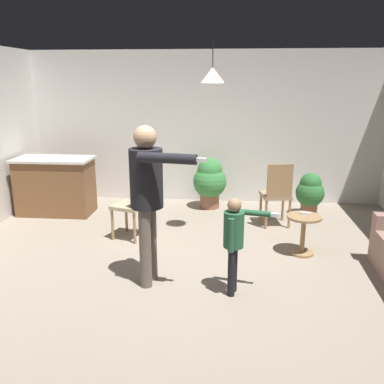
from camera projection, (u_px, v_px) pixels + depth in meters
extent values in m
plane|color=gray|center=(189.00, 277.00, 4.75)|extent=(7.68, 7.68, 0.00)
cube|color=silver|center=(206.00, 128.00, 7.47)|extent=(6.40, 0.10, 2.70)
cylinder|color=#99754C|center=(378.00, 260.00, 5.12)|extent=(0.05, 0.05, 0.06)
cube|color=brown|center=(56.00, 187.00, 6.91)|extent=(1.20, 0.60, 0.91)
cube|color=beige|center=(53.00, 159.00, 6.79)|extent=(1.26, 0.66, 0.04)
cylinder|color=#99754C|center=(304.00, 217.00, 5.26)|extent=(0.44, 0.44, 0.03)
cylinder|color=#99754C|center=(303.00, 236.00, 5.33)|extent=(0.06, 0.06, 0.49)
cylinder|color=#99754C|center=(302.00, 252.00, 5.39)|extent=(0.31, 0.31, 0.03)
cylinder|color=#60564C|center=(151.00, 242.00, 4.61)|extent=(0.13, 0.13, 0.88)
cylinder|color=#60564C|center=(145.00, 249.00, 4.43)|extent=(0.13, 0.13, 0.88)
cylinder|color=black|center=(146.00, 178.00, 4.32)|extent=(0.35, 0.35, 0.63)
sphere|color=tan|center=(145.00, 137.00, 4.21)|extent=(0.24, 0.24, 0.24)
cylinder|color=black|center=(153.00, 177.00, 4.52)|extent=(0.10, 0.10, 0.59)
cylinder|color=black|center=(167.00, 158.00, 3.99)|extent=(0.60, 0.19, 0.10)
cube|color=white|center=(200.00, 160.00, 3.92)|extent=(0.13, 0.06, 0.04)
cylinder|color=black|center=(234.00, 268.00, 4.38)|extent=(0.08, 0.08, 0.53)
cylinder|color=black|center=(231.00, 272.00, 4.28)|extent=(0.08, 0.08, 0.53)
cylinder|color=#265938|center=(234.00, 229.00, 4.21)|extent=(0.21, 0.21, 0.38)
sphere|color=#9E7556|center=(234.00, 205.00, 4.14)|extent=(0.14, 0.14, 0.14)
cylinder|color=#265938|center=(254.00, 213.00, 4.23)|extent=(0.36, 0.14, 0.06)
cube|color=white|center=(274.00, 215.00, 4.17)|extent=(0.13, 0.06, 0.04)
cylinder|color=#265938|center=(231.00, 235.00, 4.11)|extent=(0.06, 0.06, 0.35)
cylinder|color=#99754C|center=(135.00, 228.00, 5.66)|extent=(0.04, 0.04, 0.45)
cylinder|color=#99754C|center=(148.00, 220.00, 5.98)|extent=(0.04, 0.04, 0.45)
cylinder|color=#99754C|center=(112.00, 225.00, 5.80)|extent=(0.04, 0.04, 0.45)
cylinder|color=#99754C|center=(126.00, 217.00, 6.12)|extent=(0.04, 0.04, 0.45)
cube|color=tan|center=(130.00, 206.00, 5.82)|extent=(0.53, 0.53, 0.05)
cube|color=#99754C|center=(141.00, 188.00, 5.68)|extent=(0.16, 0.37, 0.50)
cylinder|color=#99754C|center=(266.00, 215.00, 6.24)|extent=(0.04, 0.04, 0.45)
cylinder|color=#99754C|center=(289.00, 214.00, 6.26)|extent=(0.04, 0.04, 0.45)
cylinder|color=#99754C|center=(261.00, 207.00, 6.58)|extent=(0.04, 0.04, 0.45)
cylinder|color=#99754C|center=(283.00, 207.00, 6.61)|extent=(0.04, 0.04, 0.45)
cube|color=#997F60|center=(276.00, 195.00, 6.36)|extent=(0.48, 0.48, 0.05)
cube|color=#99754C|center=(280.00, 181.00, 6.10)|extent=(0.38, 0.10, 0.50)
cylinder|color=brown|center=(309.00, 209.00, 6.91)|extent=(0.27, 0.27, 0.22)
sphere|color=#2D6B33|center=(310.00, 193.00, 6.84)|extent=(0.47, 0.47, 0.47)
sphere|color=#2D6B33|center=(311.00, 183.00, 6.80)|extent=(0.35, 0.35, 0.35)
cylinder|color=brown|center=(210.00, 200.00, 7.31)|extent=(0.34, 0.34, 0.27)
sphere|color=#387F3D|center=(210.00, 182.00, 7.22)|extent=(0.58, 0.58, 0.58)
sphere|color=#387F3D|center=(210.00, 170.00, 7.16)|extent=(0.44, 0.44, 0.44)
cube|color=white|center=(305.00, 214.00, 5.28)|extent=(0.13, 0.08, 0.04)
cone|color=silver|center=(213.00, 75.00, 5.37)|extent=(0.32, 0.32, 0.20)
cylinder|color=black|center=(213.00, 53.00, 5.30)|extent=(0.01, 0.01, 0.36)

